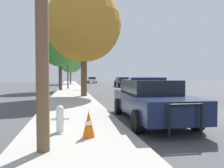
# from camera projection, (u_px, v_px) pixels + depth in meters

# --- Properties ---
(ground_plane) EXTENTS (110.00, 110.00, 0.00)m
(ground_plane) POSITION_uv_depth(u_px,v_px,m) (195.00, 115.00, 9.30)
(ground_plane) COLOR #474749
(sidewalk_left) EXTENTS (3.00, 110.00, 0.13)m
(sidewalk_left) POSITION_uv_depth(u_px,v_px,m) (74.00, 118.00, 8.31)
(sidewalk_left) COLOR #ADA89E
(sidewalk_left) RESTS_ON ground_plane
(police_car) EXTENTS (2.26, 5.34, 1.60)m
(police_car) POSITION_uv_depth(u_px,v_px,m) (150.00, 99.00, 8.05)
(police_car) COLOR #141E3D
(police_car) RESTS_ON ground_plane
(fire_hydrant) EXTENTS (0.48, 0.21, 0.73)m
(fire_hydrant) POSITION_uv_depth(u_px,v_px,m) (60.00, 118.00, 5.91)
(fire_hydrant) COLOR white
(fire_hydrant) RESTS_ON sidewalk_left
(traffic_light) EXTENTS (3.55, 0.35, 4.91)m
(traffic_light) POSITION_uv_depth(u_px,v_px,m) (80.00, 60.00, 26.32)
(traffic_light) COLOR #424247
(traffic_light) RESTS_ON sidewalk_left
(car_background_oncoming) EXTENTS (1.96, 4.02, 1.46)m
(car_background_oncoming) POSITION_uv_depth(u_px,v_px,m) (122.00, 82.00, 32.79)
(car_background_oncoming) COLOR black
(car_background_oncoming) RESTS_ON ground_plane
(car_background_distant) EXTENTS (2.18, 4.07, 1.40)m
(car_background_distant) POSITION_uv_depth(u_px,v_px,m) (92.00, 80.00, 50.10)
(car_background_distant) COLOR silver
(car_background_distant) RESTS_ON ground_plane
(tree_sidewalk_mid) EXTENTS (4.12, 4.12, 6.65)m
(tree_sidewalk_mid) POSITION_uv_depth(u_px,v_px,m) (60.00, 48.00, 23.52)
(tree_sidewalk_mid) COLOR #4C3823
(tree_sidewalk_mid) RESTS_ON sidewalk_left
(tree_sidewalk_far) EXTENTS (5.11, 5.11, 7.27)m
(tree_sidewalk_far) POSITION_uv_depth(u_px,v_px,m) (70.00, 60.00, 43.51)
(tree_sidewalk_far) COLOR brown
(tree_sidewalk_far) RESTS_ON sidewalk_left
(tree_sidewalk_near) EXTENTS (5.71, 5.71, 8.30)m
(tree_sidewalk_near) POSITION_uv_depth(u_px,v_px,m) (84.00, 24.00, 16.53)
(tree_sidewalk_near) COLOR brown
(tree_sidewalk_near) RESTS_ON sidewalk_left
(traffic_cone) EXTENTS (0.31, 0.31, 0.66)m
(traffic_cone) POSITION_uv_depth(u_px,v_px,m) (89.00, 124.00, 5.43)
(traffic_cone) COLOR orange
(traffic_cone) RESTS_ON sidewalk_left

